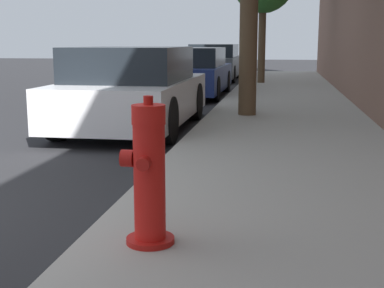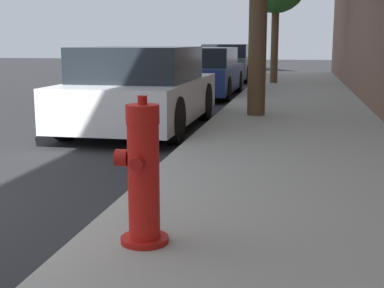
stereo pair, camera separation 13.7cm
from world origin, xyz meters
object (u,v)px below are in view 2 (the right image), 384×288
at_px(fire_hydrant, 143,176).
at_px(parked_car_mid, 202,73).
at_px(parked_car_near, 142,90).
at_px(parked_car_far, 228,63).

relative_size(fire_hydrant, parked_car_mid, 0.23).
bearing_deg(parked_car_near, fire_hydrant, -73.36).
bearing_deg(fire_hydrant, parked_car_mid, 98.26).
distance_m(fire_hydrant, parked_car_far, 16.77).
height_order(parked_car_near, parked_car_mid, parked_car_near).
relative_size(parked_car_near, parked_car_far, 0.89).
xyz_separation_m(fire_hydrant, parked_car_near, (-1.56, 5.23, 0.06)).
distance_m(fire_hydrant, parked_car_near, 5.46).
height_order(fire_hydrant, parked_car_mid, parked_car_mid).
height_order(fire_hydrant, parked_car_far, parked_car_far).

